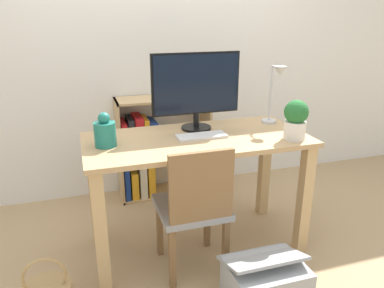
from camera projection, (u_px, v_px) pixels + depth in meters
The scene contains 11 objects.
ground_plane at pixel (196, 245), 2.56m from camera, with size 10.00×10.00×0.00m, color tan.
wall_back at pixel (158, 38), 3.04m from camera, with size 8.00×0.05×2.60m.
desk at pixel (197, 160), 2.35m from camera, with size 1.37×0.64×0.78m.
monitor at pixel (196, 87), 2.37m from camera, with size 0.58×0.19×0.49m.
keyboard at pixel (202, 136), 2.29m from camera, with size 0.30×0.12×0.02m.
vase at pixel (105, 132), 2.12m from camera, with size 0.12×0.12×0.20m.
desk_lamp at pixel (275, 89), 2.46m from camera, with size 0.10×0.19×0.40m.
potted_plant at pixel (296, 119), 2.22m from camera, with size 0.14×0.14×0.24m.
chair at pixel (194, 206), 2.16m from camera, with size 0.40×0.40×0.83m.
bookshelf at pixel (149, 152), 3.14m from camera, with size 0.77×0.28×0.85m.
storage_box at pixel (265, 285), 1.97m from camera, with size 0.41×0.35×0.34m.
Camera 1 is at (-0.68, -2.07, 1.51)m, focal length 35.00 mm.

